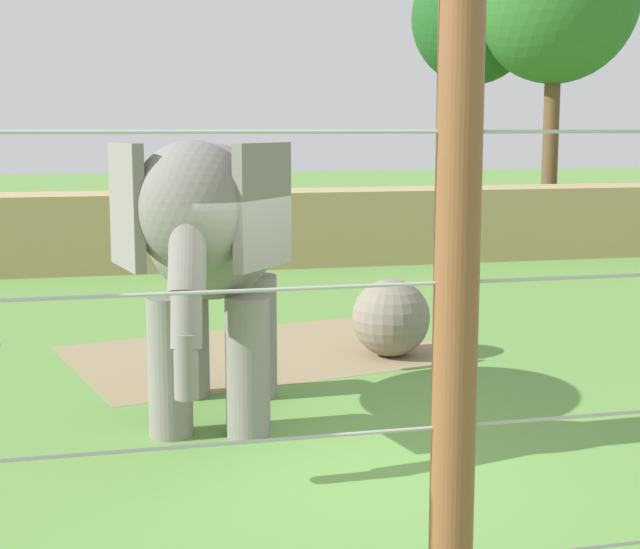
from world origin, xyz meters
name	(u,v)px	position (x,y,z in m)	size (l,w,h in m)	color
ground_plane	(334,474)	(0.00, 0.00, 0.00)	(120.00, 120.00, 0.00)	#609342
dirt_patch	(261,353)	(0.21, 4.88, 0.00)	(5.13, 3.42, 0.01)	#937F5B
embankment_wall	(183,230)	(0.00, 13.62, 0.85)	(36.00, 1.80, 1.70)	tan
elephant	(211,237)	(-0.86, 1.80, 2.01)	(2.14, 4.01, 3.03)	gray
enrichment_ball	(391,318)	(1.92, 4.29, 0.54)	(1.08, 1.08, 1.08)	gray
cable_fence	(482,332)	(-0.07, -3.45, 2.04)	(10.07, 0.25, 4.07)	brown
tree_left_of_centre	(474,20)	(9.00, 18.69, 6.19)	(3.62, 3.62, 8.16)	brown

